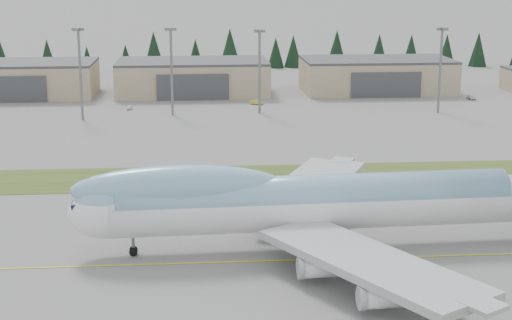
{
  "coord_description": "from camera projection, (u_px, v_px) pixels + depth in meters",
  "views": [
    {
      "loc": [
        -14.61,
        -101.5,
        39.52
      ],
      "look_at": [
        -4.44,
        26.29,
        8.0
      ],
      "focal_mm": 55.0,
      "sensor_mm": 36.0,
      "label": 1
    }
  ],
  "objects": [
    {
      "name": "hangar_center",
      "position": [
        193.0,
        77.0,
        251.47
      ],
      "size": [
        48.0,
        26.6,
        10.8
      ],
      "color": "gray",
      "rests_on": "ground"
    },
    {
      "name": "taxiway_line_main",
      "position": [
        303.0,
        260.0,
        108.81
      ],
      "size": [
        400.0,
        0.4,
        0.02
      ],
      "primitive_type": "cube",
      "color": "gold",
      "rests_on": "ground"
    },
    {
      "name": "ground",
      "position": [
        303.0,
        260.0,
        108.81
      ],
      "size": [
        7000.0,
        7000.0,
        0.0
      ],
      "primitive_type": "plane",
      "color": "#5E5F5C",
      "rests_on": "ground"
    },
    {
      "name": "boeing_747_freighter",
      "position": [
        317.0,
        201.0,
        112.36
      ],
      "size": [
        79.86,
        69.15,
        21.11
      ],
      "rotation": [
        0.0,
        0.0,
        0.05
      ],
      "color": "white",
      "rests_on": "ground"
    },
    {
      "name": "service_vehicle_a",
      "position": [
        129.0,
        109.0,
        224.6
      ],
      "size": [
        1.58,
        3.45,
        1.15
      ],
      "primitive_type": "imported",
      "rotation": [
        0.0,
        0.0,
        -0.07
      ],
      "color": "silver",
      "rests_on": "ground"
    },
    {
      "name": "hangar_right",
      "position": [
        377.0,
        75.0,
        256.1
      ],
      "size": [
        48.0,
        26.6,
        10.8
      ],
      "color": "gray",
      "rests_on": "ground"
    },
    {
      "name": "grass_strip_far",
      "position": [
        271.0,
        177.0,
        152.37
      ],
      "size": [
        400.0,
        18.0,
        0.08
      ],
      "primitive_type": "cube",
      "color": "#324A1A",
      "rests_on": "ground"
    },
    {
      "name": "service_vehicle_b",
      "position": [
        257.0,
        104.0,
        232.66
      ],
      "size": [
        4.19,
        2.47,
        1.31
      ],
      "primitive_type": "imported",
      "rotation": [
        0.0,
        0.0,
        1.28
      ],
      "color": "gold",
      "rests_on": "ground"
    },
    {
      "name": "floodlight_masts",
      "position": [
        345.0,
        56.0,
        214.41
      ],
      "size": [
        145.83,
        9.64,
        24.32
      ],
      "color": "slate",
      "rests_on": "ground"
    },
    {
      "name": "conifer_belt",
      "position": [
        245.0,
        51.0,
        313.53
      ],
      "size": [
        271.11,
        15.52,
        16.4
      ],
      "color": "black",
      "rests_on": "ground"
    },
    {
      "name": "hangar_left",
      "position": [
        18.0,
        79.0,
        247.24
      ],
      "size": [
        48.0,
        26.6,
        10.8
      ],
      "color": "gray",
      "rests_on": "ground"
    },
    {
      "name": "service_vehicle_c",
      "position": [
        471.0,
        100.0,
        241.35
      ],
      "size": [
        2.31,
        4.32,
        1.19
      ],
      "primitive_type": "imported",
      "rotation": [
        0.0,
        0.0,
        0.16
      ],
      "color": "#BCBCC1",
      "rests_on": "ground"
    }
  ]
}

